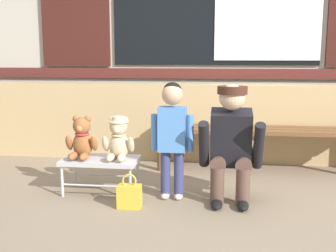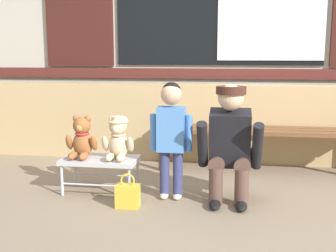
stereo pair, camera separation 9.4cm
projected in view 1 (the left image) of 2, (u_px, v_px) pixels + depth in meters
ground_plane at (206, 204)px, 3.35m from camera, size 60.00×60.00×0.00m
brick_low_wall at (212, 123)px, 4.67m from camera, size 7.08×0.25×0.85m
wooden_bench_long at (257, 134)px, 4.26m from camera, size 2.10×0.40×0.44m
small_display_bench at (101, 162)px, 3.59m from camera, size 0.64×0.36×0.30m
teddy_bear_plain at (82, 139)px, 3.58m from camera, size 0.28×0.26×0.36m
teddy_bear_with_hat at (118, 139)px, 3.53m from camera, size 0.28×0.27×0.36m
child_standing at (172, 128)px, 3.38m from camera, size 0.35×0.18×0.96m
adult_crouching at (232, 143)px, 3.32m from camera, size 0.50×0.49×0.95m
handbag_on_ground at (129, 196)px, 3.25m from camera, size 0.18×0.11×0.27m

